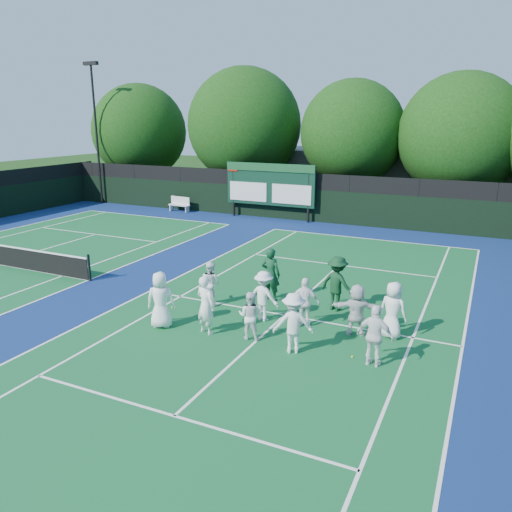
% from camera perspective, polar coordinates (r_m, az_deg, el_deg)
% --- Properties ---
extents(ground, '(120.00, 120.00, 0.00)m').
position_cam_1_polar(ground, '(15.80, 1.91, -8.05)').
color(ground, '#14350E').
rests_on(ground, ground).
extents(court_apron, '(34.00, 32.00, 0.01)m').
position_cam_1_polar(court_apron, '(19.54, -13.26, -3.74)').
color(court_apron, navy).
rests_on(court_apron, ground).
extents(near_court, '(11.05, 23.85, 0.01)m').
position_cam_1_polar(near_court, '(16.64, 3.29, -6.76)').
color(near_court, '#12592B').
rests_on(near_court, ground).
extents(back_fence, '(34.00, 0.08, 3.00)m').
position_cam_1_polar(back_fence, '(31.94, 3.54, 6.61)').
color(back_fence, black).
rests_on(back_fence, ground).
extents(scoreboard, '(6.00, 0.21, 3.55)m').
position_cam_1_polar(scoreboard, '(31.83, 1.58, 8.12)').
color(scoreboard, black).
rests_on(scoreboard, ground).
extents(clubhouse, '(18.00, 6.00, 4.00)m').
position_cam_1_polar(clubhouse, '(38.33, 13.74, 8.67)').
color(clubhouse, slate).
rests_on(clubhouse, ground).
extents(light_pole_left, '(1.20, 0.30, 10.12)m').
position_cam_1_polar(light_pole_left, '(39.43, -17.91, 14.83)').
color(light_pole_left, black).
rests_on(light_pole_left, ground).
extents(bench, '(1.66, 0.61, 1.02)m').
position_cam_1_polar(bench, '(35.12, -8.71, 5.95)').
color(bench, silver).
rests_on(bench, ground).
extents(tree_a, '(7.36, 7.36, 8.90)m').
position_cam_1_polar(tree_a, '(41.70, -12.93, 13.43)').
color(tree_a, black).
rests_on(tree_a, ground).
extents(tree_b, '(8.07, 8.07, 9.79)m').
position_cam_1_polar(tree_b, '(36.70, -1.05, 14.37)').
color(tree_b, black).
rests_on(tree_b, ground).
extents(tree_c, '(6.77, 6.77, 8.74)m').
position_cam_1_polar(tree_c, '(33.96, 11.24, 13.36)').
color(tree_c, black).
rests_on(tree_c, ground).
extents(tree_d, '(7.32, 7.32, 8.97)m').
position_cam_1_polar(tree_d, '(32.94, 22.57, 12.33)').
color(tree_d, black).
rests_on(tree_d, ground).
extents(tennis_ball_0, '(0.07, 0.07, 0.07)m').
position_cam_1_polar(tennis_ball_0, '(17.44, -9.55, -5.81)').
color(tennis_ball_0, '#C1DC19').
rests_on(tennis_ball_0, ground).
extents(tennis_ball_1, '(0.07, 0.07, 0.07)m').
position_cam_1_polar(tennis_ball_1, '(18.80, 9.16, -4.19)').
color(tennis_ball_1, '#C1DC19').
rests_on(tennis_ball_1, ground).
extents(tennis_ball_2, '(0.07, 0.07, 0.07)m').
position_cam_1_polar(tennis_ball_2, '(14.11, 10.94, -11.24)').
color(tennis_ball_2, '#C1DC19').
rests_on(tennis_ball_2, ground).
extents(tennis_ball_4, '(0.07, 0.07, 0.07)m').
position_cam_1_polar(tennis_ball_4, '(17.86, 10.30, -5.32)').
color(tennis_ball_4, '#C1DC19').
rests_on(tennis_ball_4, ground).
extents(player_front_0, '(1.02, 0.86, 1.79)m').
position_cam_1_polar(player_front_0, '(15.71, -10.85, -4.95)').
color(player_front_0, white).
rests_on(player_front_0, ground).
extents(player_front_1, '(0.75, 0.59, 1.82)m').
position_cam_1_polar(player_front_1, '(15.06, -5.78, -5.59)').
color(player_front_1, white).
rests_on(player_front_1, ground).
extents(player_front_2, '(0.78, 0.65, 1.46)m').
position_cam_1_polar(player_front_2, '(14.69, -0.70, -6.82)').
color(player_front_2, white).
rests_on(player_front_2, ground).
extents(player_front_3, '(1.29, 1.03, 1.74)m').
position_cam_1_polar(player_front_3, '(13.87, 4.29, -7.65)').
color(player_front_3, white).
rests_on(player_front_3, ground).
extents(player_front_4, '(1.03, 0.52, 1.69)m').
position_cam_1_polar(player_front_4, '(13.50, 13.45, -8.87)').
color(player_front_4, white).
rests_on(player_front_4, ground).
extents(player_back_0, '(0.85, 0.73, 1.54)m').
position_cam_1_polar(player_back_0, '(17.43, -5.22, -3.10)').
color(player_back_0, white).
rests_on(player_back_0, ground).
extents(player_back_1, '(1.15, 0.78, 1.65)m').
position_cam_1_polar(player_back_1, '(15.96, 0.88, -4.60)').
color(player_back_1, white).
rests_on(player_back_1, ground).
extents(player_back_2, '(0.97, 0.49, 1.58)m').
position_cam_1_polar(player_back_2, '(15.60, 5.64, -5.29)').
color(player_back_2, white).
rests_on(player_back_2, ground).
extents(player_back_3, '(1.55, 0.84, 1.60)m').
position_cam_1_polar(player_back_3, '(15.23, 11.43, -6.04)').
color(player_back_3, silver).
rests_on(player_back_3, ground).
extents(player_back_4, '(0.97, 0.77, 1.72)m').
position_cam_1_polar(player_back_4, '(15.28, 15.35, -5.97)').
color(player_back_4, white).
rests_on(player_back_4, ground).
extents(coach_left, '(0.71, 0.47, 1.93)m').
position_cam_1_polar(coach_left, '(17.66, 1.69, -2.11)').
color(coach_left, '#103B22').
rests_on(coach_left, ground).
extents(coach_right, '(1.37, 1.03, 1.89)m').
position_cam_1_polar(coach_right, '(16.98, 9.25, -3.13)').
color(coach_right, '#0E361B').
rests_on(coach_right, ground).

